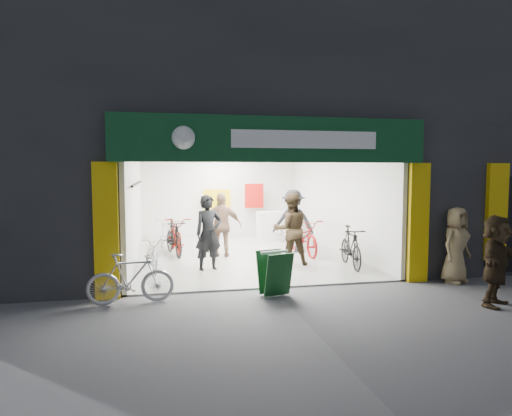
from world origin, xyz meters
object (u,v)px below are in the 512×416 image
object	(u,v)px
bike_right_front	(351,247)
parked_bike	(131,279)
pedestrian_near	(456,245)
bike_left_front	(152,254)
sandwich_board	(275,272)

from	to	relation	value
bike_right_front	parked_bike	bearing A→B (deg)	-150.60
bike_right_front	pedestrian_near	xyz separation A→B (m)	(1.62, -1.85, 0.30)
bike_left_front	pedestrian_near	distance (m)	6.97
bike_left_front	parked_bike	world-z (taller)	parked_bike
parked_bike	pedestrian_near	xyz separation A→B (m)	(6.82, 0.18, 0.35)
parked_bike	sandwich_board	bearing A→B (deg)	-94.60
parked_bike	sandwich_board	xyz separation A→B (m)	(2.71, -0.02, 0.00)
bike_right_front	parked_bike	size ratio (longest dim) A/B	1.12
sandwich_board	pedestrian_near	bearing A→B (deg)	-11.11
bike_left_front	bike_right_front	world-z (taller)	bike_right_front
bike_right_front	parked_bike	world-z (taller)	bike_right_front
pedestrian_near	bike_right_front	bearing A→B (deg)	107.48
bike_left_front	bike_right_front	xyz separation A→B (m)	(4.85, -0.71, 0.10)
parked_bike	sandwich_board	size ratio (longest dim) A/B	1.83
bike_right_front	sandwich_board	world-z (taller)	bike_right_front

